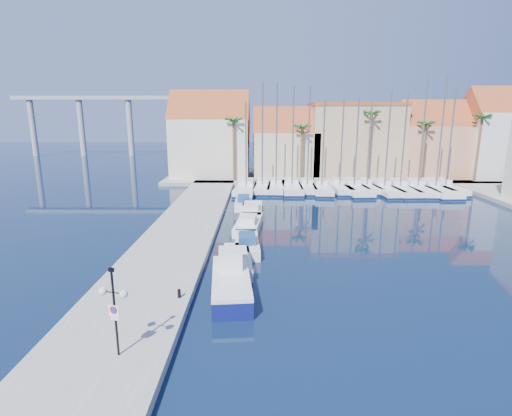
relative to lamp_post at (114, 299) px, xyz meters
The scene contains 36 objects.
ground 9.02m from the lamp_post, 17.11° to the left, with size 260.00×260.00×0.00m, color #081A32.
quay_west 16.27m from the lamp_post, 93.22° to the left, with size 6.00×77.00×0.50m, color gray.
shore_north 53.71m from the lamp_post, 70.28° to the left, with size 54.00×16.00×0.50m, color gray.
lamp_post is the anchor object (origin of this frame).
bollard 6.09m from the lamp_post, 74.50° to the left, with size 0.19×0.19×0.47m, color black.
fishing_boat 8.63m from the lamp_post, 59.27° to the left, with size 2.78×6.70×2.28m.
motorboat_west_0 12.31m from the lamp_post, 68.55° to the left, with size 2.31×5.85×1.40m.
motorboat_west_1 15.83m from the lamp_post, 71.52° to the left, with size 2.15×5.84×1.40m.
motorboat_west_2 21.31m from the lamp_post, 76.56° to the left, with size 2.70×6.68×1.40m.
motorboat_west_3 26.55m from the lamp_post, 78.88° to the left, with size 2.21×6.64×1.40m.
motorboat_west_4 29.91m from the lamp_post, 82.07° to the left, with size 1.93×5.87×1.40m.
sailboat_0 38.70m from the lamp_post, 83.79° to the left, with size 3.48×10.13×11.82m.
sailboat_1 39.53m from the lamp_post, 80.79° to the left, with size 2.67×8.52×14.30m.
sailboat_2 39.77m from the lamp_post, 78.08° to the left, with size 2.89×8.45×14.18m.
sailboat_3 40.50m from the lamp_post, 75.21° to the left, with size 2.68×9.84×13.80m.
sailboat_4 40.90m from the lamp_post, 72.32° to the left, with size 2.34×8.16×13.78m.
sailboat_5 41.05m from the lamp_post, 69.58° to the left, with size 2.73×9.09×12.05m.
sailboat_6 42.66m from the lamp_post, 66.75° to the left, with size 2.69×8.98×12.12m.
sailboat_7 43.13m from the lamp_post, 64.32° to the left, with size 3.39×11.11×12.37m.
sailboat_8 44.46m from the lamp_post, 62.44° to the left, with size 2.86×8.41×11.94m.
sailboat_9 44.37m from the lamp_post, 59.44° to the left, with size 3.38×10.35×13.30m.
sailboat_10 45.49m from the lamp_post, 57.16° to the left, with size 3.25×10.39×12.87m.
sailboat_11 47.18m from the lamp_post, 54.81° to the left, with size 3.29×10.97×14.99m.
sailboat_12 48.11m from the lamp_post, 52.44° to the left, with size 3.31×11.40×14.70m.
sailboat_13 50.06m from the lamp_post, 51.52° to the left, with size 2.96×9.81×13.64m.
building_0 49.65m from the lamp_post, 92.20° to the left, with size 12.30×9.00×13.50m.
building_1 50.56m from the lamp_post, 78.47° to the left, with size 10.30×8.00×11.00m.
building_2 54.82m from the lamp_post, 67.32° to the left, with size 14.20×10.20×11.50m.
building_3 59.61m from the lamp_post, 56.23° to the left, with size 10.30×8.00×12.00m.
building_4 64.34m from the lamp_post, 49.04° to the left, with size 8.30×8.00×14.00m.
palm_0 44.94m from the lamp_post, 87.30° to the left, with size 2.60×2.60×10.15m.
palm_1 46.39m from the lamp_post, 74.79° to the left, with size 2.60×2.60×9.15m.
palm_2 50.16m from the lamp_post, 63.59° to the left, with size 2.60×2.60×11.15m.
palm_3 54.00m from the lamp_post, 55.92° to the left, with size 2.60×2.60×9.65m.
palm_4 58.93m from the lamp_post, 49.43° to the left, with size 2.60×2.60×10.65m.
viaduct 90.28m from the lamp_post, 110.13° to the left, with size 48.00×2.20×14.45m.
Camera 1 is at (-2.15, -17.38, 10.45)m, focal length 28.00 mm.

